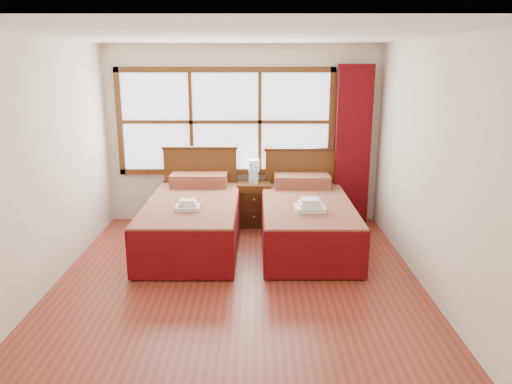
{
  "coord_description": "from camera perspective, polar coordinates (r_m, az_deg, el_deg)",
  "views": [
    {
      "loc": [
        0.21,
        -5.07,
        2.35
      ],
      "look_at": [
        0.2,
        0.7,
        0.84
      ],
      "focal_mm": 35.0,
      "sensor_mm": 36.0,
      "label": 1
    }
  ],
  "objects": [
    {
      "name": "bottle_near",
      "position": [
        7.24,
        -0.54,
        2.04
      ],
      "size": [
        0.07,
        0.07,
        0.28
      ],
      "color": "#C1E7F9",
      "rests_on": "nightstand"
    },
    {
      "name": "wall_left",
      "position": [
        5.63,
        -23.03,
        2.74
      ],
      "size": [
        0.0,
        4.5,
        4.5
      ],
      "primitive_type": "plane",
      "rotation": [
        1.57,
        0.0,
        1.57
      ],
      "color": "silver",
      "rests_on": "floor"
    },
    {
      "name": "bottle_far",
      "position": [
        7.16,
        -0.0,
        1.83
      ],
      "size": [
        0.07,
        0.07,
        0.26
      ],
      "color": "#C1E7F9",
      "rests_on": "nightstand"
    },
    {
      "name": "window",
      "position": [
        7.34,
        -3.51,
        8.01
      ],
      "size": [
        3.16,
        0.06,
        1.56
      ],
      "color": "white",
      "rests_on": "wall_back"
    },
    {
      "name": "curtain",
      "position": [
        7.41,
        10.98,
        5.25
      ],
      "size": [
        0.5,
        0.16,
        2.3
      ],
      "primitive_type": "cube",
      "color": "#5F090E",
      "rests_on": "wall_back"
    },
    {
      "name": "ceiling",
      "position": [
        5.08,
        -2.36,
        17.48
      ],
      "size": [
        4.5,
        4.5,
        0.0
      ],
      "primitive_type": "plane",
      "rotation": [
        3.14,
        0.0,
        0.0
      ],
      "color": "white",
      "rests_on": "wall_back"
    },
    {
      "name": "bed_left",
      "position": [
        6.63,
        -7.15,
        -3.0
      ],
      "size": [
        1.17,
        2.28,
        1.15
      ],
      "color": "#3C1F0C",
      "rests_on": "floor"
    },
    {
      "name": "bed_right",
      "position": [
        6.61,
        5.74,
        -3.08
      ],
      "size": [
        1.15,
        2.24,
        1.13
      ],
      "color": "#3C1F0C",
      "rests_on": "floor"
    },
    {
      "name": "wall_right",
      "position": [
        5.48,
        19.22,
        2.8
      ],
      "size": [
        0.0,
        4.5,
        4.5
      ],
      "primitive_type": "plane",
      "rotation": [
        1.57,
        0.0,
        -1.57
      ],
      "color": "silver",
      "rests_on": "floor"
    },
    {
      "name": "lamp",
      "position": [
        7.31,
        -0.28,
        3.01
      ],
      "size": [
        0.17,
        0.17,
        0.32
      ],
      "color": "gold",
      "rests_on": "nightstand"
    },
    {
      "name": "towels_left",
      "position": [
        6.1,
        -7.83,
        -1.54
      ],
      "size": [
        0.3,
        0.26,
        0.12
      ],
      "rotation": [
        0.0,
        0.0,
        0.04
      ],
      "color": "white",
      "rests_on": "bed_left"
    },
    {
      "name": "nightstand",
      "position": [
        7.35,
        -0.22,
        -1.35
      ],
      "size": [
        0.48,
        0.47,
        0.64
      ],
      "color": "#532E12",
      "rests_on": "floor"
    },
    {
      "name": "wall_back",
      "position": [
        7.4,
        -1.52,
        6.52
      ],
      "size": [
        4.0,
        0.0,
        4.0
      ],
      "primitive_type": "plane",
      "rotation": [
        1.57,
        0.0,
        0.0
      ],
      "color": "silver",
      "rests_on": "floor"
    },
    {
      "name": "floor",
      "position": [
        5.59,
        -2.07,
        -10.19
      ],
      "size": [
        4.5,
        4.5,
        0.0
      ],
      "primitive_type": "plane",
      "color": "maroon",
      "rests_on": "ground"
    },
    {
      "name": "towels_right",
      "position": [
        6.07,
        6.19,
        -1.57
      ],
      "size": [
        0.38,
        0.34,
        0.15
      ],
      "rotation": [
        0.0,
        0.0,
        0.08
      ],
      "color": "white",
      "rests_on": "bed_right"
    }
  ]
}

